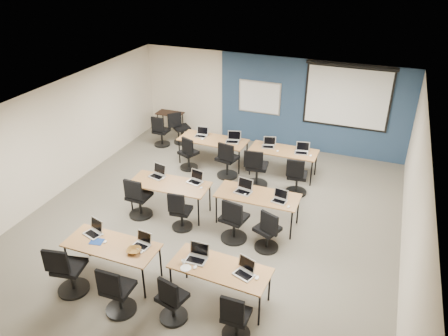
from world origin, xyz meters
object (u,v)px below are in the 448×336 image
at_px(laptop_1, 142,242).
at_px(task_chair_2, 172,302).
at_px(training_table_front_right, 220,270).
at_px(training_table_mid_left, 170,185).
at_px(whiteboard, 259,97).
at_px(projector_screen, 348,93).
at_px(task_chair_3, 235,320).
at_px(task_chair_1, 117,294).
at_px(training_table_back_right, 284,152).
at_px(utility_table, 170,116).
at_px(task_chair_4, 138,201).
at_px(task_chair_5, 180,214).
at_px(task_chair_10, 256,171).
at_px(training_table_front_left, 112,247).
at_px(laptop_3, 245,270).
at_px(laptop_10, 269,144).
at_px(laptop_6, 244,189).
at_px(task_chair_7, 267,234).
at_px(laptop_0, 94,230).
at_px(task_chair_11, 296,179).
at_px(laptop_11, 302,150).
at_px(training_table_back_left, 213,141).
at_px(training_table_mid_right, 258,197).
at_px(laptop_2, 197,256).
at_px(laptop_5, 196,179).
at_px(task_chair_6, 234,223).
at_px(laptop_4, 158,173).
at_px(laptop_8, 201,134).
at_px(task_chair_9, 227,163).
at_px(laptop_9, 233,139).
at_px(spare_chair_b, 161,134).
at_px(laptop_7, 280,198).
at_px(task_chair_0, 68,273).
at_px(spare_chair_a, 180,130).
at_px(task_chair_8, 188,156).

xyz_separation_m(laptop_1, task_chair_2, (0.97, -0.77, -0.39)).
bearing_deg(training_table_front_right, training_table_mid_left, 136.75).
height_order(whiteboard, projector_screen, projector_screen).
bearing_deg(task_chair_3, task_chair_1, -174.66).
xyz_separation_m(training_table_back_right, task_chair_1, (-1.35, -5.73, -0.27)).
relative_size(projector_screen, task_chair_3, 2.52).
bearing_deg(utility_table, task_chair_4, -71.86).
bearing_deg(task_chair_5, task_chair_10, 62.02).
relative_size(training_table_front_left, laptop_3, 5.28).
distance_m(training_table_mid_left, laptop_10, 3.11).
height_order(laptop_6, task_chair_7, laptop_6).
xyz_separation_m(laptop_0, task_chair_11, (2.97, 3.96, -0.38)).
distance_m(training_table_front_right, task_chair_4, 3.20).
bearing_deg(laptop_11, training_table_back_left, 170.58).
bearing_deg(task_chair_5, task_chair_3, -54.06).
distance_m(training_table_back_right, task_chair_1, 5.90).
relative_size(training_table_mid_right, laptop_6, 4.98).
relative_size(laptop_2, task_chair_11, 0.35).
relative_size(laptop_5, task_chair_6, 0.32).
bearing_deg(whiteboard, laptop_4, -105.27).
bearing_deg(training_table_front_right, utility_table, 127.14).
relative_size(training_table_front_right, laptop_0, 5.09).
bearing_deg(task_chair_1, training_table_front_left, 126.09).
bearing_deg(laptop_8, task_chair_9, -38.22).
relative_size(task_chair_3, task_chair_7, 0.97).
distance_m(laptop_9, spare_chair_b, 2.55).
relative_size(laptop_0, task_chair_2, 0.35).
relative_size(training_table_mid_left, task_chair_11, 1.81).
bearing_deg(task_chair_7, task_chair_9, 148.32).
xyz_separation_m(training_table_back_right, laptop_4, (-2.38, -2.41, 0.11)).
bearing_deg(task_chair_2, laptop_11, 94.70).
bearing_deg(laptop_2, training_table_mid_left, 126.46).
distance_m(laptop_1, laptop_4, 2.57).
bearing_deg(laptop_7, laptop_0, -132.42).
height_order(task_chair_1, laptop_9, task_chair_1).
bearing_deg(task_chair_9, laptop_0, -93.20).
height_order(training_table_back_left, task_chair_1, task_chair_1).
bearing_deg(training_table_front_right, laptop_1, -179.02).
height_order(training_table_back_left, spare_chair_b, spare_chair_b).
xyz_separation_m(training_table_mid_right, task_chair_2, (-0.46, -3.18, -0.29)).
xyz_separation_m(whiteboard, task_chair_0, (-1.19, -7.41, -1.02)).
relative_size(laptop_9, spare_chair_b, 0.37).
bearing_deg(laptop_11, task_chair_6, -113.55).
xyz_separation_m(task_chair_2, task_chair_9, (-0.91, 4.91, 0.03)).
relative_size(task_chair_5, laptop_10, 2.88).
bearing_deg(spare_chair_a, task_chair_6, -97.74).
distance_m(laptop_3, laptop_11, 4.86).
relative_size(task_chair_3, laptop_11, 2.77).
xyz_separation_m(laptop_5, task_chair_8, (-1.02, 1.73, -0.39)).
height_order(task_chair_2, utility_table, task_chair_2).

